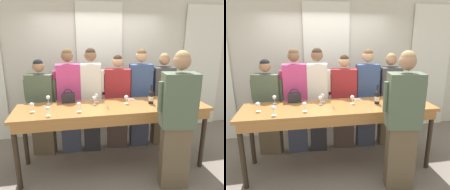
# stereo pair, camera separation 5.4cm
# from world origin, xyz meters

# --- Properties ---
(ground_plane) EXTENTS (18.00, 18.00, 0.00)m
(ground_plane) POSITION_xyz_m (0.00, 0.00, 0.00)
(ground_plane) COLOR #70665B
(wall_back) EXTENTS (12.00, 0.06, 2.80)m
(wall_back) POSITION_xyz_m (0.00, 1.41, 1.40)
(wall_back) COLOR beige
(wall_back) RESTS_ON ground_plane
(curtain_panel_center) EXTENTS (0.92, 0.03, 2.69)m
(curtain_panel_center) POSITION_xyz_m (0.00, 1.35, 1.34)
(curtain_panel_center) COLOR white
(curtain_panel_center) RESTS_ON ground_plane
(curtain_panel_right) EXTENTS (0.92, 0.03, 2.69)m
(curtain_panel_right) POSITION_xyz_m (2.32, 1.35, 1.34)
(curtain_panel_right) COLOR white
(curtain_panel_right) RESTS_ON ground_plane
(tasting_bar) EXTENTS (2.90, 0.78, 1.03)m
(tasting_bar) POSITION_xyz_m (0.00, -0.03, 0.92)
(tasting_bar) COLOR #9E6633
(tasting_bar) RESTS_ON ground_plane
(wine_bottle) EXTENTS (0.08, 0.08, 0.30)m
(wine_bottle) POSITION_xyz_m (0.61, -0.00, 1.14)
(wine_bottle) COLOR black
(wine_bottle) RESTS_ON tasting_bar
(handbag) EXTENTS (0.21, 0.15, 0.22)m
(handbag) POSITION_xyz_m (-0.66, 0.33, 1.10)
(handbag) COLOR #232328
(handbag) RESTS_ON tasting_bar
(wine_glass_front_left) EXTENTS (0.07, 0.07, 0.14)m
(wine_glass_front_left) POSITION_xyz_m (0.23, 0.07, 1.12)
(wine_glass_front_left) COLOR white
(wine_glass_front_left) RESTS_ON tasting_bar
(wine_glass_front_mid) EXTENTS (0.07, 0.07, 0.14)m
(wine_glass_front_mid) POSITION_xyz_m (1.04, -0.08, 1.12)
(wine_glass_front_mid) COLOR white
(wine_glass_front_mid) RESTS_ON tasting_bar
(wine_glass_front_right) EXTENTS (0.07, 0.07, 0.14)m
(wine_glass_front_right) POSITION_xyz_m (-0.22, 0.26, 1.12)
(wine_glass_front_right) COLOR white
(wine_glass_front_right) RESTS_ON tasting_bar
(wine_glass_center_left) EXTENTS (0.07, 0.07, 0.14)m
(wine_glass_center_left) POSITION_xyz_m (-1.16, -0.04, 1.12)
(wine_glass_center_left) COLOR white
(wine_glass_center_left) RESTS_ON tasting_bar
(wine_glass_center_mid) EXTENTS (0.07, 0.07, 0.14)m
(wine_glass_center_mid) POSITION_xyz_m (-0.97, 0.29, 1.12)
(wine_glass_center_mid) COLOR white
(wine_glass_center_mid) RESTS_ON tasting_bar
(wine_glass_center_right) EXTENTS (0.07, 0.07, 0.14)m
(wine_glass_center_right) POSITION_xyz_m (0.88, 0.16, 1.12)
(wine_glass_center_right) COLOR white
(wine_glass_center_right) RESTS_ON tasting_bar
(wine_glass_back_left) EXTENTS (0.07, 0.07, 0.14)m
(wine_glass_back_left) POSITION_xyz_m (-0.52, -0.16, 1.12)
(wine_glass_back_left) COLOR white
(wine_glass_back_left) RESTS_ON tasting_bar
(wine_glass_back_mid) EXTENTS (0.07, 0.07, 0.14)m
(wine_glass_back_mid) POSITION_xyz_m (-0.27, 0.12, 1.12)
(wine_glass_back_mid) COLOR white
(wine_glass_back_mid) RESTS_ON tasting_bar
(wine_glass_back_right) EXTENTS (0.07, 0.07, 0.14)m
(wine_glass_back_right) POSITION_xyz_m (0.95, 0.19, 1.12)
(wine_glass_back_right) COLOR white
(wine_glass_back_right) RESTS_ON tasting_bar
(wine_glass_near_host) EXTENTS (0.07, 0.07, 0.14)m
(wine_glass_near_host) POSITION_xyz_m (0.82, 0.11, 1.12)
(wine_glass_near_host) COLOR white
(wine_glass_near_host) RESTS_ON tasting_bar
(wine_glass_by_bottle) EXTENTS (0.07, 0.07, 0.14)m
(wine_glass_by_bottle) POSITION_xyz_m (-0.93, -0.25, 1.12)
(wine_glass_by_bottle) COLOR white
(wine_glass_by_bottle) RESTS_ON tasting_bar
(napkin) EXTENTS (0.12, 0.12, 0.00)m
(napkin) POSITION_xyz_m (0.36, 0.29, 1.03)
(napkin) COLOR white
(napkin) RESTS_ON tasting_bar
(pen) EXTENTS (0.01, 0.14, 0.01)m
(pen) POSITION_xyz_m (-0.10, -0.10, 1.03)
(pen) COLOR maroon
(pen) RESTS_ON tasting_bar
(guest_olive_jacket) EXTENTS (0.55, 0.30, 1.69)m
(guest_olive_jacket) POSITION_xyz_m (-1.12, 0.61, 0.86)
(guest_olive_jacket) COLOR brown
(guest_olive_jacket) RESTS_ON ground_plane
(guest_pink_top) EXTENTS (0.52, 0.23, 1.86)m
(guest_pink_top) POSITION_xyz_m (-0.65, 0.61, 0.96)
(guest_pink_top) COLOR #383D51
(guest_pink_top) RESTS_ON ground_plane
(guest_cream_sweater) EXTENTS (0.46, 0.31, 1.86)m
(guest_cream_sweater) POSITION_xyz_m (-0.26, 0.61, 0.97)
(guest_cream_sweater) COLOR #28282D
(guest_cream_sweater) RESTS_ON ground_plane
(guest_striped_shirt) EXTENTS (0.56, 0.29, 1.74)m
(guest_striped_shirt) POSITION_xyz_m (0.21, 0.61, 0.89)
(guest_striped_shirt) COLOR #473833
(guest_striped_shirt) RESTS_ON ground_plane
(guest_navy_coat) EXTENTS (0.51, 0.24, 1.83)m
(guest_navy_coat) POSITION_xyz_m (0.64, 0.61, 0.95)
(guest_navy_coat) COLOR #383D51
(guest_navy_coat) RESTS_ON ground_plane
(guest_beige_cap) EXTENTS (0.49, 0.28, 1.76)m
(guest_beige_cap) POSITION_xyz_m (1.07, 0.61, 0.90)
(guest_beige_cap) COLOR brown
(guest_beige_cap) RESTS_ON ground_plane
(host_pouring) EXTENTS (0.55, 0.33, 1.89)m
(host_pouring) POSITION_xyz_m (0.73, -0.64, 0.97)
(host_pouring) COLOR brown
(host_pouring) RESTS_ON ground_plane
(potted_plant) EXTENTS (0.30, 0.30, 0.59)m
(potted_plant) POSITION_xyz_m (1.81, 1.07, 0.30)
(potted_plant) COLOR #4C4C51
(potted_plant) RESTS_ON ground_plane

